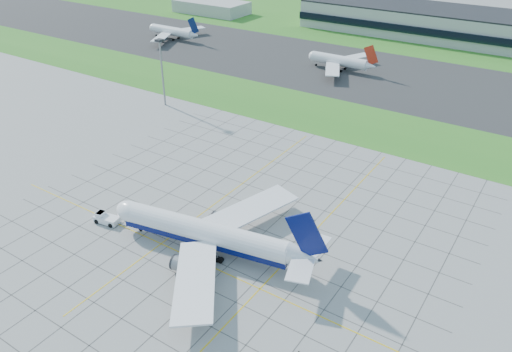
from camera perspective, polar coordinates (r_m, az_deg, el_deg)
The scene contains 12 objects.
ground at distance 117.01m, azimuth -6.50°, elevation -8.85°, with size 1400.00×1400.00×0.00m, color #989893.
grass_median at distance 184.72m, azimuth 11.49°, elevation 5.97°, with size 700.00×35.00×0.04m, color #2E7421.
asphalt_taxiway at distance 233.63m, azimuth 16.94°, elevation 10.35°, with size 700.00×75.00×0.04m, color #383838.
grass_far at distance 337.14m, azimuth 23.08°, elevation 15.03°, with size 700.00×145.00×0.04m, color #2E7421.
apron_markings at distance 123.61m, azimuth -3.08°, elevation -6.28°, with size 120.00×130.00×0.03m.
service_block at distance 362.14m, azimuth -5.12°, elevation 18.69°, with size 50.00×25.00×8.00m, color #B7B7B2.
light_mast at distance 195.41m, azimuth -10.74°, elevation 12.43°, with size 2.50×2.50×25.60m.
airliner at distance 115.32m, azimuth -5.64°, elevation -6.57°, with size 53.26×53.51×16.88m.
pushback_tug at distance 131.45m, azimuth -16.80°, elevation -4.64°, with size 9.62×4.26×2.64m.
crew_near at distance 130.69m, azimuth -17.02°, elevation -5.11°, with size 0.56×0.37×1.55m, color black.
distant_jet_0 at distance 295.26m, azimuth -9.48°, elevation 16.00°, with size 33.61×42.66×14.08m.
distant_jet_1 at distance 240.33m, azimuth 9.63°, elevation 12.85°, with size 32.10×42.66×14.08m.
Camera 1 is at (61.05, -68.53, 72.58)m, focal length 35.00 mm.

